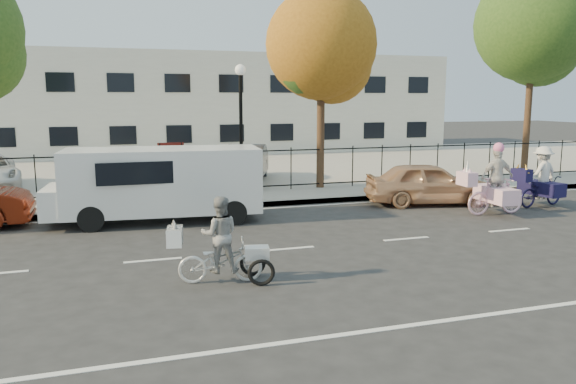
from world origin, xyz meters
name	(u,v)px	position (x,y,z in m)	size (l,w,h in m)	color
ground	(289,249)	(0.00, 0.00, 0.00)	(120.00, 120.00, 0.00)	#333334
road_markings	(289,249)	(0.00, 0.00, 0.01)	(60.00, 9.52, 0.01)	silver
curb	(239,206)	(0.00, 5.05, 0.07)	(60.00, 0.10, 0.15)	#A8A399
sidewalk	(232,200)	(0.00, 6.10, 0.07)	(60.00, 2.20, 0.15)	#A8A399
parking_lot	(193,168)	(0.00, 15.00, 0.07)	(60.00, 15.60, 0.15)	#A8A399
iron_fence	(225,171)	(0.00, 7.20, 0.90)	(58.00, 0.06, 1.50)	black
building	(169,104)	(0.00, 25.00, 3.00)	(34.00, 10.00, 6.00)	silver
lamppost	(241,106)	(0.50, 6.80, 3.11)	(0.36, 0.36, 4.33)	black
street_sign	(171,159)	(-1.85, 6.80, 1.42)	(0.85, 0.06, 1.80)	black
zebra_trike	(220,250)	(-1.91, -1.83, 0.62)	(1.89, 0.93, 1.62)	silver
unicorn_bike	(495,188)	(6.90, 1.79, 0.78)	(2.10, 1.46, 2.12)	#FFC2DA
bull_bike	(541,183)	(9.10, 2.43, 0.76)	(2.10, 1.46, 1.90)	black
white_van	(159,182)	(-2.50, 3.82, 1.12)	(5.85, 2.39, 2.02)	white
gold_sedan	(429,183)	(5.95, 3.83, 0.68)	(1.61, 4.00, 1.36)	tan
lot_car_c	(245,163)	(1.33, 9.74, 0.85)	(1.49, 4.27, 1.41)	#45464B
tree_mid	(324,50)	(3.70, 7.36, 5.06)	(3.94, 3.94, 7.23)	#442D1D
tree_east	(535,30)	(13.40, 8.11, 6.18)	(4.81, 4.81, 8.82)	#442D1D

